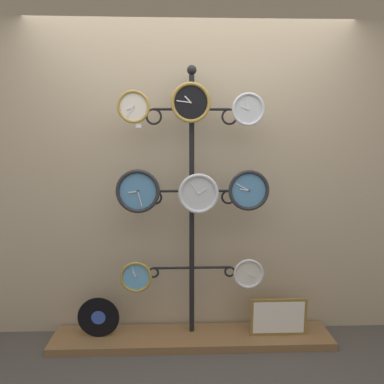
% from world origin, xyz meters
% --- Properties ---
extents(ground_plane, '(12.00, 12.00, 0.00)m').
position_xyz_m(ground_plane, '(0.00, 0.00, 0.00)').
color(ground_plane, '#47423D').
extents(shop_wall, '(4.40, 0.04, 2.80)m').
position_xyz_m(shop_wall, '(0.00, 0.57, 1.40)').
color(shop_wall, tan).
rests_on(shop_wall, ground_plane).
extents(low_shelf, '(2.20, 0.36, 0.06)m').
position_xyz_m(low_shelf, '(0.00, 0.35, 0.03)').
color(low_shelf, brown).
rests_on(low_shelf, ground_plane).
extents(display_stand, '(0.69, 0.35, 2.13)m').
position_xyz_m(display_stand, '(0.00, 0.41, 0.81)').
color(display_stand, black).
rests_on(display_stand, ground_plane).
extents(clock_top_left, '(0.23, 0.04, 0.23)m').
position_xyz_m(clock_top_left, '(-0.42, 0.31, 1.82)').
color(clock_top_left, silver).
extents(clock_top_center, '(0.29, 0.04, 0.29)m').
position_xyz_m(clock_top_center, '(-0.01, 0.31, 1.85)').
color(clock_top_center, black).
extents(clock_top_right, '(0.24, 0.04, 0.24)m').
position_xyz_m(clock_top_right, '(0.40, 0.31, 1.81)').
color(clock_top_right, silver).
extents(clock_middle_left, '(0.33, 0.04, 0.33)m').
position_xyz_m(clock_middle_left, '(-0.40, 0.32, 1.22)').
color(clock_middle_left, '#4C84B2').
extents(clock_middle_center, '(0.30, 0.04, 0.30)m').
position_xyz_m(clock_middle_center, '(0.05, 0.31, 1.20)').
color(clock_middle_center, silver).
extents(clock_middle_right, '(0.31, 0.04, 0.31)m').
position_xyz_m(clock_middle_right, '(0.42, 0.32, 1.22)').
color(clock_middle_right, '#4C84B2').
extents(clock_bottom_left, '(0.25, 0.04, 0.25)m').
position_xyz_m(clock_bottom_left, '(-0.43, 0.33, 0.55)').
color(clock_bottom_left, '#60A8DB').
extents(clock_bottom_right, '(0.24, 0.04, 0.24)m').
position_xyz_m(clock_bottom_right, '(0.44, 0.33, 0.57)').
color(clock_bottom_right, silver).
extents(vinyl_record, '(0.32, 0.01, 0.32)m').
position_xyz_m(vinyl_record, '(-0.73, 0.34, 0.22)').
color(vinyl_record, black).
rests_on(vinyl_record, low_shelf).
extents(picture_frame, '(0.45, 0.02, 0.30)m').
position_xyz_m(picture_frame, '(0.68, 0.32, 0.21)').
color(picture_frame, olive).
rests_on(picture_frame, low_shelf).
extents(price_tag_upper, '(0.04, 0.00, 0.03)m').
position_xyz_m(price_tag_upper, '(-0.38, 0.30, 1.69)').
color(price_tag_upper, white).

